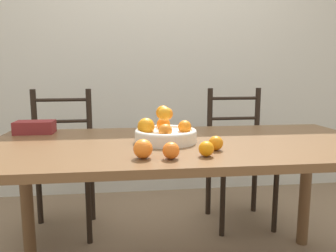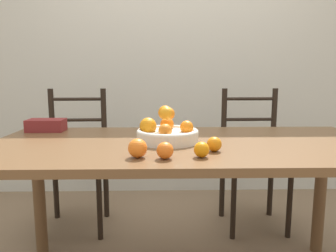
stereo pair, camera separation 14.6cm
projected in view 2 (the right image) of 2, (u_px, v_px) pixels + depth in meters
The scene contains 10 objects.
wall_back at pixel (174, 51), 2.95m from camera, with size 8.00×0.06×2.60m.
dining_table at pixel (186, 161), 1.57m from camera, with size 1.86×0.89×0.78m.
fruit_bowl at pixel (167, 132), 1.55m from camera, with size 0.29×0.29×0.17m.
orange_loose_0 at pixel (138, 148), 1.26m from camera, with size 0.07×0.07×0.07m.
orange_loose_1 at pixel (214, 144), 1.36m from camera, with size 0.06×0.06×0.06m.
orange_loose_2 at pixel (165, 150), 1.24m from camera, with size 0.07×0.07×0.07m.
orange_loose_3 at pixel (202, 150), 1.27m from camera, with size 0.06×0.06×0.06m.
chair_left at pixel (76, 164), 2.34m from camera, with size 0.44×0.42×0.99m.
chair_right at pixel (253, 163), 2.37m from camera, with size 0.43×0.41×0.99m.
book_stack at pixel (46, 125), 1.85m from camera, with size 0.20×0.12×0.07m.
Camera 2 is at (-0.12, -1.52, 1.10)m, focal length 35.00 mm.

